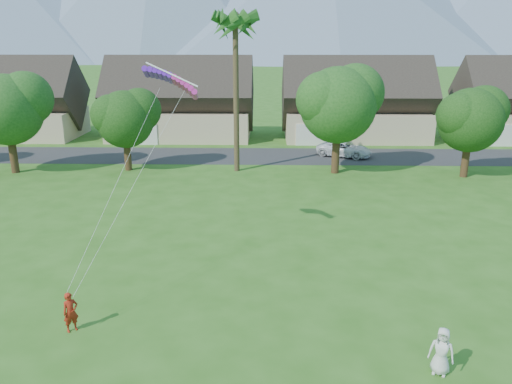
{
  "coord_description": "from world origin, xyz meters",
  "views": [
    {
      "loc": [
        0.49,
        -11.36,
        10.31
      ],
      "look_at": [
        0.0,
        10.0,
        3.8
      ],
      "focal_mm": 35.0,
      "sensor_mm": 36.0,
      "label": 1
    }
  ],
  "objects_px": {
    "kite_flyer": "(71,312)",
    "watcher": "(442,351)",
    "parked_car": "(344,149)",
    "parafoil_kite": "(173,79)"
  },
  "relations": [
    {
      "from": "kite_flyer",
      "to": "watcher",
      "type": "xyz_separation_m",
      "value": [
        12.79,
        -2.18,
        0.05
      ]
    },
    {
      "from": "kite_flyer",
      "to": "parked_car",
      "type": "relative_size",
      "value": 0.31
    },
    {
      "from": "kite_flyer",
      "to": "parked_car",
      "type": "bearing_deg",
      "value": 23.78
    },
    {
      "from": "watcher",
      "to": "parked_car",
      "type": "distance_m",
      "value": 31.54
    },
    {
      "from": "kite_flyer",
      "to": "parafoil_kite",
      "type": "relative_size",
      "value": 0.57
    },
    {
      "from": "parafoil_kite",
      "to": "kite_flyer",
      "type": "bearing_deg",
      "value": -108.77
    },
    {
      "from": "watcher",
      "to": "kite_flyer",
      "type": "bearing_deg",
      "value": -165.89
    },
    {
      "from": "kite_flyer",
      "to": "parafoil_kite",
      "type": "bearing_deg",
      "value": 27.51
    },
    {
      "from": "kite_flyer",
      "to": "parafoil_kite",
      "type": "xyz_separation_m",
      "value": [
        2.86,
        6.99,
        7.87
      ]
    },
    {
      "from": "watcher",
      "to": "parafoil_kite",
      "type": "xyz_separation_m",
      "value": [
        -9.92,
        9.17,
        7.83
      ]
    }
  ]
}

